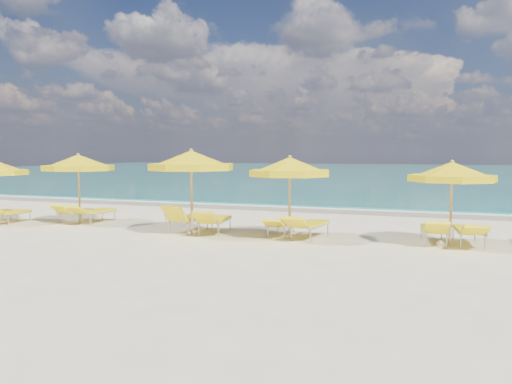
% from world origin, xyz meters
% --- Properties ---
extents(ground_plane, '(120.00, 120.00, 0.00)m').
position_xyz_m(ground_plane, '(0.00, 0.00, 0.00)').
color(ground_plane, beige).
extents(ocean, '(120.00, 80.00, 0.30)m').
position_xyz_m(ocean, '(0.00, 48.00, 0.00)').
color(ocean, '#14746A').
rests_on(ocean, ground).
extents(wet_sand_band, '(120.00, 2.60, 0.01)m').
position_xyz_m(wet_sand_band, '(0.00, 7.40, 0.00)').
color(wet_sand_band, tan).
rests_on(wet_sand_band, ground).
extents(foam_line, '(120.00, 1.20, 0.03)m').
position_xyz_m(foam_line, '(0.00, 8.20, 0.00)').
color(foam_line, white).
rests_on(foam_line, ground).
extents(whitecap_near, '(14.00, 0.36, 0.05)m').
position_xyz_m(whitecap_near, '(-6.00, 17.00, 0.00)').
color(whitecap_near, white).
rests_on(whitecap_near, ground).
extents(whitecap_far, '(18.00, 0.30, 0.05)m').
position_xyz_m(whitecap_far, '(8.00, 24.00, 0.00)').
color(whitecap_far, white).
rests_on(whitecap_far, ground).
extents(umbrella_2, '(2.49, 2.49, 2.49)m').
position_xyz_m(umbrella_2, '(-6.27, 0.47, 2.12)').
color(umbrella_2, tan).
rests_on(umbrella_2, ground).
extents(umbrella_3, '(2.89, 2.89, 2.63)m').
position_xyz_m(umbrella_3, '(-1.38, -0.44, 2.24)').
color(umbrella_3, tan).
rests_on(umbrella_3, ground).
extents(umbrella_4, '(2.80, 2.80, 2.43)m').
position_xyz_m(umbrella_4, '(1.62, -0.16, 2.07)').
color(umbrella_4, tan).
rests_on(umbrella_4, ground).
extents(umbrella_5, '(2.66, 2.66, 2.32)m').
position_xyz_m(umbrella_5, '(5.97, 0.22, 1.97)').
color(umbrella_5, tan).
rests_on(umbrella_5, ground).
extents(lounger_1_right, '(0.81, 1.87, 0.68)m').
position_xyz_m(lounger_1_right, '(-8.65, -0.23, 0.21)').
color(lounger_1_right, '#A5A8AD').
rests_on(lounger_1_right, ground).
extents(lounger_2_left, '(0.62, 1.78, 0.75)m').
position_xyz_m(lounger_2_left, '(-6.68, 0.76, 0.22)').
color(lounger_2_left, '#A5A8AD').
rests_on(lounger_2_left, ground).
extents(lounger_2_right, '(0.79, 2.03, 0.74)m').
position_xyz_m(lounger_2_right, '(-5.86, 0.81, 0.23)').
color(lounger_2_right, '#A5A8AD').
rests_on(lounger_2_right, ground).
extents(lounger_3_left, '(0.74, 1.98, 0.96)m').
position_xyz_m(lounger_3_left, '(-1.79, 0.13, 0.25)').
color(lounger_3_left, '#A5A8AD').
rests_on(lounger_3_left, ground).
extents(lounger_3_right, '(0.93, 2.12, 0.83)m').
position_xyz_m(lounger_3_right, '(-0.86, 0.09, 0.25)').
color(lounger_3_right, '#A5A8AD').
rests_on(lounger_3_right, ground).
extents(lounger_4_left, '(0.63, 1.81, 0.64)m').
position_xyz_m(lounger_4_left, '(1.18, 0.41, 0.21)').
color(lounger_4_left, '#A5A8AD').
rests_on(lounger_4_left, ground).
extents(lounger_4_right, '(1.00, 2.13, 0.79)m').
position_xyz_m(lounger_4_right, '(2.12, 0.19, 0.24)').
color(lounger_4_right, '#A5A8AD').
rests_on(lounger_4_right, ground).
extents(lounger_5_left, '(0.79, 1.95, 0.77)m').
position_xyz_m(lounger_5_left, '(5.56, 0.58, 0.23)').
color(lounger_5_left, '#A5A8AD').
rests_on(lounger_5_left, ground).
extents(lounger_5_right, '(0.86, 2.08, 0.73)m').
position_xyz_m(lounger_5_right, '(6.45, 0.61, 0.24)').
color(lounger_5_right, '#A5A8AD').
rests_on(lounger_5_right, ground).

